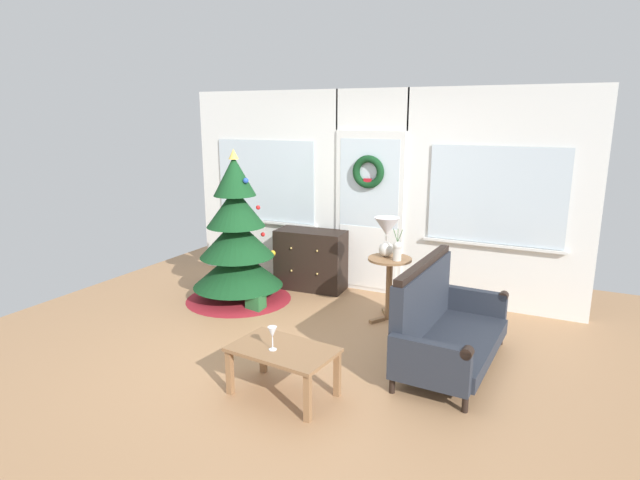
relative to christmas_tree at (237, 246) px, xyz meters
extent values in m
plane|color=#AD7F56|center=(1.31, -1.01, -0.68)|extent=(6.76, 6.76, 0.00)
cube|color=white|center=(-0.22, 1.08, 0.60)|extent=(2.15, 0.08, 2.55)
cube|color=white|center=(2.83, 1.08, 0.60)|extent=(2.15, 0.08, 2.55)
cube|color=white|center=(1.31, 1.08, 1.62)|extent=(0.94, 0.08, 0.50)
cube|color=silver|center=(1.31, 1.04, 0.35)|extent=(0.90, 0.05, 2.05)
cube|color=white|center=(1.31, 1.02, -0.23)|extent=(0.78, 0.02, 0.80)
cube|color=silver|center=(1.31, 1.02, 0.72)|extent=(0.78, 0.01, 1.10)
cube|color=silver|center=(-0.22, 1.02, 0.67)|extent=(1.50, 0.01, 1.10)
cube|color=silver|center=(2.83, 1.02, 0.67)|extent=(1.50, 0.01, 1.10)
cube|color=silver|center=(-0.22, 1.01, 0.10)|extent=(1.59, 0.06, 0.03)
cube|color=silver|center=(2.83, 1.01, 0.10)|extent=(1.59, 0.06, 0.03)
torus|color=#123B1B|center=(1.31, 0.98, 0.87)|extent=(0.41, 0.09, 0.41)
cube|color=red|center=(1.31, 0.96, 0.74)|extent=(0.10, 0.02, 0.10)
cylinder|color=#4C331E|center=(0.00, 0.00, -0.56)|extent=(0.10, 0.10, 0.23)
cone|color=maroon|center=(0.00, 0.00, -0.63)|extent=(1.30, 1.30, 0.10)
cone|color=#14421E|center=(0.00, 0.00, -0.27)|extent=(1.10, 1.10, 0.47)
cone|color=#14421E|center=(0.00, 0.00, 0.11)|extent=(0.90, 0.90, 0.47)
cone|color=#14421E|center=(0.00, 0.00, 0.48)|extent=(0.70, 0.70, 0.47)
cone|color=#14421E|center=(0.00, 0.00, 0.86)|extent=(0.51, 0.51, 0.47)
cone|color=#E0BC4C|center=(0.00, 0.00, 1.11)|extent=(0.12, 0.12, 0.12)
sphere|color=red|center=(0.28, 0.06, 0.49)|extent=(0.05, 0.05, 0.05)
sphere|color=gold|center=(0.30, 0.34, -0.13)|extent=(0.08, 0.08, 0.08)
sphere|color=silver|center=(-0.13, 0.17, 0.75)|extent=(0.07, 0.07, 0.07)
sphere|color=#264CB2|center=(0.18, -0.03, 0.81)|extent=(0.07, 0.07, 0.07)
sphere|color=red|center=(0.26, 0.19, 0.14)|extent=(0.05, 0.05, 0.05)
cube|color=black|center=(0.61, 0.78, -0.29)|extent=(0.93, 0.48, 0.78)
sphere|color=tan|center=(0.45, 0.54, -0.10)|extent=(0.03, 0.03, 0.03)
sphere|color=tan|center=(0.81, 0.57, -0.10)|extent=(0.03, 0.03, 0.03)
sphere|color=tan|center=(0.45, 0.54, -0.40)|extent=(0.03, 0.03, 0.03)
sphere|color=tan|center=(0.81, 0.57, -0.40)|extent=(0.03, 0.03, 0.03)
cylinder|color=black|center=(3.05, -1.35, -0.61)|extent=(0.05, 0.05, 0.14)
cylinder|color=black|center=(3.11, 0.07, -0.61)|extent=(0.05, 0.05, 0.14)
cylinder|color=black|center=(2.45, -1.32, -0.61)|extent=(0.05, 0.05, 0.14)
cylinder|color=black|center=(2.51, 0.10, -0.61)|extent=(0.05, 0.05, 0.14)
cube|color=#282D38|center=(2.78, -0.62, -0.47)|extent=(0.78, 1.39, 0.14)
cube|color=#282D38|center=(2.48, -0.61, -0.09)|extent=(0.18, 1.36, 0.62)
cube|color=black|center=(2.48, -0.61, 0.25)|extent=(0.14, 1.33, 0.06)
cube|color=#282D38|center=(2.75, -1.35, -0.35)|extent=(0.67, 0.12, 0.38)
cylinder|color=black|center=(3.04, -1.36, -0.18)|extent=(0.09, 0.09, 0.09)
cube|color=#282D38|center=(2.81, 0.10, -0.35)|extent=(0.67, 0.12, 0.38)
cylinder|color=black|center=(3.10, 0.08, -0.18)|extent=(0.09, 0.09, 0.09)
cylinder|color=#8E6642|center=(1.89, 0.20, 0.02)|extent=(0.48, 0.48, 0.02)
cylinder|color=#8E6642|center=(1.89, 0.20, -0.33)|extent=(0.07, 0.07, 0.69)
cube|color=#8E6642|center=(2.05, 0.20, -0.66)|extent=(0.20, 0.05, 0.04)
cube|color=#8E6642|center=(1.81, 0.34, -0.66)|extent=(0.14, 0.20, 0.04)
cube|color=#8E6642|center=(1.81, 0.06, -0.66)|extent=(0.14, 0.20, 0.04)
sphere|color=silver|center=(1.83, 0.24, 0.11)|extent=(0.16, 0.16, 0.16)
cylinder|color=silver|center=(1.83, 0.24, 0.24)|extent=(0.02, 0.02, 0.06)
cone|color=silver|center=(1.83, 0.24, 0.37)|extent=(0.28, 0.28, 0.20)
cylinder|color=beige|center=(1.99, 0.14, 0.11)|extent=(0.09, 0.09, 0.16)
sphere|color=beige|center=(1.99, 0.14, 0.19)|extent=(0.10, 0.10, 0.10)
cylinder|color=#4C7042|center=(1.96, 0.14, 0.29)|extent=(0.07, 0.01, 0.17)
cylinder|color=#4C7042|center=(1.99, 0.14, 0.29)|extent=(0.01, 0.01, 0.18)
cylinder|color=#4C7042|center=(2.01, 0.14, 0.29)|extent=(0.07, 0.01, 0.17)
cube|color=#8E6642|center=(1.66, -1.74, -0.28)|extent=(0.89, 0.60, 0.03)
cube|color=#8E6642|center=(1.26, -1.92, -0.49)|extent=(0.05, 0.05, 0.38)
cube|color=#8E6642|center=(2.02, -2.00, -0.49)|extent=(0.05, 0.05, 0.38)
cube|color=#8E6642|center=(1.30, -1.48, -0.49)|extent=(0.05, 0.05, 0.38)
cube|color=#8E6642|center=(2.06, -1.56, -0.49)|extent=(0.05, 0.05, 0.38)
cylinder|color=silver|center=(1.60, -1.80, -0.26)|extent=(0.06, 0.06, 0.01)
cylinder|color=silver|center=(1.60, -1.80, -0.21)|extent=(0.01, 0.01, 0.10)
cone|color=silver|center=(1.60, -1.80, -0.12)|extent=(0.08, 0.08, 0.09)
cube|color=#266633|center=(0.40, -0.22, -0.58)|extent=(0.19, 0.17, 0.19)
camera|label=1|loc=(3.66, -5.11, 1.56)|focal=29.56mm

